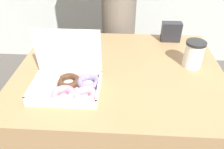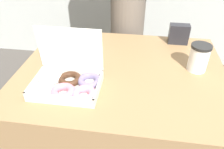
% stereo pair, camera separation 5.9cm
% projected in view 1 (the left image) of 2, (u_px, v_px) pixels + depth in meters
% --- Properties ---
extents(table, '(0.96, 0.77, 0.74)m').
position_uv_depth(table, '(118.00, 122.00, 1.24)').
color(table, '#99754C').
rests_on(table, ground_plane).
extents(donut_box, '(0.31, 0.23, 0.24)m').
position_uv_depth(donut_box, '(66.00, 83.00, 0.88)').
color(donut_box, white).
rests_on(donut_box, table).
extents(coffee_cup, '(0.09, 0.09, 0.13)m').
position_uv_depth(coffee_cup, '(194.00, 54.00, 1.01)').
color(coffee_cup, white).
rests_on(coffee_cup, table).
extents(napkin_holder, '(0.11, 0.05, 0.11)m').
position_uv_depth(napkin_holder, '(171.00, 32.00, 1.23)').
color(napkin_holder, '#232328').
rests_on(napkin_holder, table).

